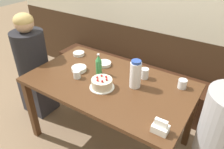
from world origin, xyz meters
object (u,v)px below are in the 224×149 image
at_px(water_pitcher, 135,74).
at_px(person_pale_blue_shirt, 33,67).
at_px(birthday_cake, 102,83).
at_px(soju_bottle, 99,65).
at_px(bowl_soup_white, 79,69).
at_px(bowl_rice_small, 104,64).
at_px(bench_seat, 145,86).
at_px(glass_tumbler_short, 145,74).
at_px(glass_water_tall, 182,84).
at_px(bowl_side_dish, 79,54).
at_px(glass_shot_small, 77,74).
at_px(napkin_holder, 160,127).
at_px(person_teal_shirt, 223,141).

relative_size(water_pitcher, person_pale_blue_shirt, 0.21).
bearing_deg(birthday_cake, soju_bottle, 133.12).
height_order(bowl_soup_white, person_pale_blue_shirt, person_pale_blue_shirt).
bearing_deg(bowl_rice_small, water_pitcher, -19.84).
xyz_separation_m(soju_bottle, bowl_rice_small, (-0.06, 0.16, -0.08)).
bearing_deg(bowl_rice_small, bench_seat, 70.37).
relative_size(birthday_cake, glass_tumbler_short, 2.22).
height_order(bench_seat, person_pale_blue_shirt, person_pale_blue_shirt).
bearing_deg(person_pale_blue_shirt, glass_water_tall, 11.54).
height_order(water_pitcher, bowl_side_dish, water_pitcher).
distance_m(soju_bottle, glass_shot_small, 0.22).
height_order(glass_water_tall, person_pale_blue_shirt, person_pale_blue_shirt).
distance_m(napkin_holder, bowl_rice_small, 1.01).
xyz_separation_m(birthday_cake, glass_shot_small, (-0.29, -0.00, -0.00)).
bearing_deg(person_teal_shirt, napkin_holder, 39.69).
distance_m(birthday_cake, glass_tumbler_short, 0.42).
xyz_separation_m(glass_shot_small, person_teal_shirt, (1.30, 0.11, -0.19)).
height_order(birthday_cake, napkin_holder, napkin_holder).
height_order(bowl_side_dish, person_pale_blue_shirt, person_pale_blue_shirt).
bearing_deg(person_teal_shirt, glass_water_tall, -32.25).
height_order(bench_seat, person_teal_shirt, person_teal_shirt).
bearing_deg(bowl_rice_small, glass_shot_small, -101.72).
height_order(napkin_holder, person_teal_shirt, person_teal_shirt).
bearing_deg(glass_water_tall, birthday_cake, -146.92).
distance_m(bowl_rice_small, bowl_side_dish, 0.37).
bearing_deg(person_pale_blue_shirt, person_teal_shirt, 1.61).
bearing_deg(glass_tumbler_short, glass_water_tall, 6.58).
xyz_separation_m(glass_tumbler_short, person_teal_shirt, (0.77, -0.23, -0.21)).
xyz_separation_m(glass_water_tall, person_pale_blue_shirt, (-1.60, -0.33, -0.19)).
distance_m(water_pitcher, bowl_rice_small, 0.49).
relative_size(soju_bottle, glass_tumbler_short, 2.14).
distance_m(bowl_soup_white, glass_shot_small, 0.13).
height_order(birthday_cake, bowl_side_dish, birthday_cake).
bearing_deg(bowl_side_dish, glass_shot_small, -50.93).
xyz_separation_m(water_pitcher, glass_shot_small, (-0.52, -0.18, -0.09)).
distance_m(birthday_cake, person_pale_blue_shirt, 1.04).
bearing_deg(glass_tumbler_short, water_pitcher, -94.00).
bearing_deg(glass_tumbler_short, bowl_side_dish, 178.22).
bearing_deg(glass_water_tall, bench_seat, 136.49).
bearing_deg(soju_bottle, napkin_holder, -25.58).
bearing_deg(bench_seat, bowl_side_dish, -135.69).
xyz_separation_m(water_pitcher, person_pale_blue_shirt, (-1.25, -0.12, -0.27)).
height_order(glass_tumbler_short, person_teal_shirt, person_teal_shirt).
distance_m(birthday_cake, bowl_soup_white, 0.38).
xyz_separation_m(bowl_rice_small, bowl_side_dish, (-0.37, 0.03, 0.00)).
relative_size(bench_seat, water_pitcher, 10.42).
bearing_deg(glass_shot_small, glass_water_tall, 23.71).
xyz_separation_m(napkin_holder, glass_tumbler_short, (-0.39, 0.55, 0.01)).
xyz_separation_m(glass_water_tall, glass_tumbler_short, (-0.34, -0.04, 0.01)).
xyz_separation_m(birthday_cake, bowl_rice_small, (-0.22, 0.34, -0.03)).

